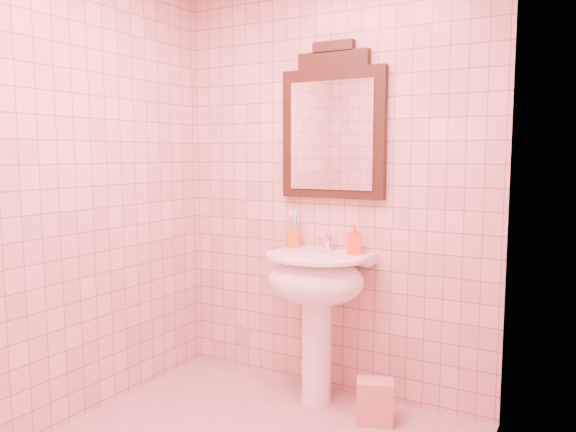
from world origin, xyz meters
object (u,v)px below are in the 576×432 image
Objects in this scene: pedestal_sink at (316,290)px; towel at (375,402)px; toothbrush_cup at (293,238)px; soap_dispenser at (354,239)px; mirror at (333,127)px.

pedestal_sink is 0.67m from towel.
toothbrush_cup is 0.40m from soap_dispenser.
mirror is 0.66m from soap_dispenser.
toothbrush_cup reaches higher than pedestal_sink.
pedestal_sink is at bearing 169.90° from towel.
toothbrush_cup is at bearing -166.48° from mirror.
soap_dispenser is (0.40, -0.02, 0.03)m from toothbrush_cup.
soap_dispenser is at bearing 137.10° from towel.
pedestal_sink is 4.36× the size of toothbrush_cup.
towel is (0.62, -0.21, -0.80)m from toothbrush_cup.
mirror is 3.81× the size of towel.
mirror is (0.00, 0.20, 0.92)m from pedestal_sink.
toothbrush_cup reaches higher than soap_dispenser.
mirror reaches higher than towel.
towel is at bearing -10.10° from pedestal_sink.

